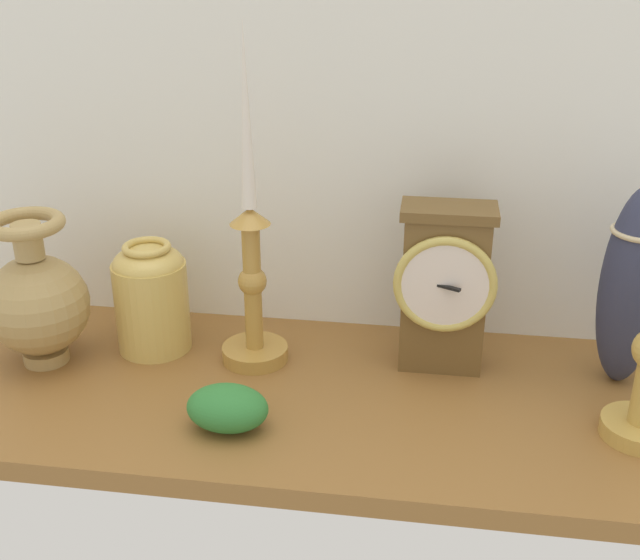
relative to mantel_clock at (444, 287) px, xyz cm
name	(u,v)px	position (x,y,z in cm)	size (l,w,h in cm)	color
ground_plane	(314,398)	(-14.32, -7.89, -11.76)	(100.00, 36.00, 2.40)	brown
back_wall	(336,78)	(-14.32, 10.61, 21.94)	(120.00, 2.00, 65.00)	white
mantel_clock	(444,287)	(0.00, 0.00, 0.00)	(11.82, 7.77, 20.36)	brown
candlestick_tall_center	(252,270)	(-22.62, -1.87, 1.47)	(8.17, 8.17, 40.70)	#BA8A3C
brass_vase_bulbous	(37,300)	(-48.09, -6.10, -2.16)	(12.16, 12.16, 18.86)	tan
brass_vase_jar	(151,295)	(-35.93, -0.67, -3.17)	(9.19, 9.19, 14.17)	#D5B359
tall_ceramic_vase	(632,286)	(20.89, -0.29, 1.57)	(7.17, 7.17, 23.98)	#30344C
ivy_sprig	(227,408)	(-22.16, -16.81, -8.06)	(8.81, 6.17, 5.01)	#317D36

